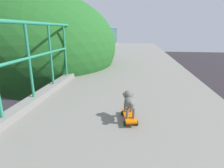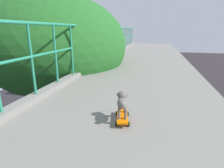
% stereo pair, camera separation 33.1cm
% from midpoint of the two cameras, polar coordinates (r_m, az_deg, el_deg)
% --- Properties ---
extents(city_bus, '(2.52, 10.19, 3.50)m').
position_cam_midpoint_polar(city_bus, '(23.50, -19.37, 4.08)').
color(city_bus, '#163D95').
rests_on(city_bus, ground).
extents(roadside_tree_mid, '(5.20, 5.20, 7.92)m').
position_cam_midpoint_polar(roadside_tree_mid, '(7.16, -22.03, 10.42)').
color(roadside_tree_mid, brown).
rests_on(roadside_tree_mid, ground).
extents(toy_skateboard, '(0.25, 0.48, 0.09)m').
position_cam_midpoint_polar(toy_skateboard, '(2.54, 1.58, -9.84)').
color(toy_skateboard, '#F36803').
rests_on(toy_skateboard, overpass_deck).
extents(small_dog, '(0.19, 0.38, 0.31)m').
position_cam_midpoint_polar(small_dog, '(2.47, 1.51, -5.27)').
color(small_dog, '#625D59').
rests_on(small_dog, toy_skateboard).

